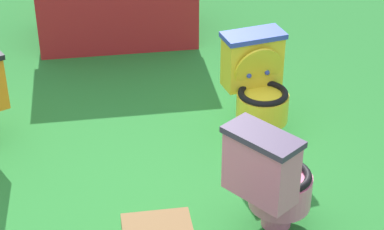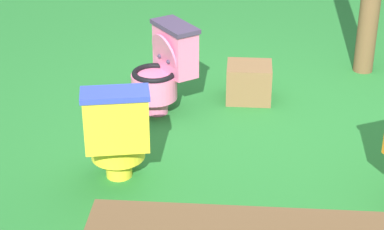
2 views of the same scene
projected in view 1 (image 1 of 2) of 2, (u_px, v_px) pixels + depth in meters
ground at (130, 212)px, 4.29m from camera, size 14.00×14.00×0.00m
toilet_yellow at (258, 85)px, 4.91m from camera, size 0.45×0.53×0.73m
toilet_pink at (272, 179)px, 3.96m from camera, size 0.63×0.60×0.73m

